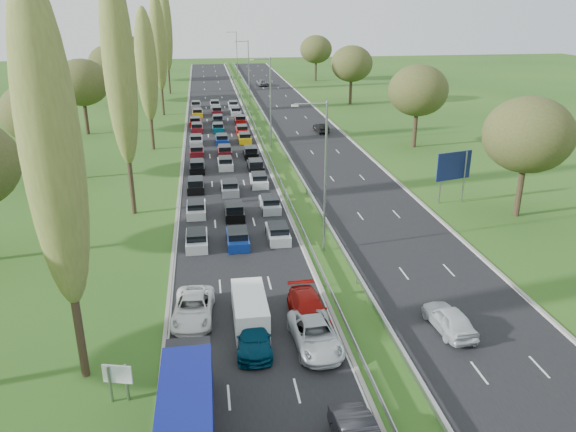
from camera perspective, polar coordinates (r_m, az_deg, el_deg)
ground at (r=80.19m, az=-1.90°, el=7.39°), size 260.00×260.00×0.00m
near_carriageway at (r=82.15m, az=-6.83°, el=7.58°), size 10.50×215.00×0.04m
far_carriageway at (r=83.61m, az=2.54°, el=7.95°), size 10.50×215.00×0.04m
central_reservation at (r=82.49m, az=-2.11°, el=8.16°), size 2.36×215.00×0.32m
lamp_columns at (r=77.04m, az=-1.78°, el=11.39°), size 0.18×140.18×12.00m
poplar_row at (r=66.29m, az=-15.10°, el=14.73°), size 2.80×127.80×22.44m
woodland_left at (r=63.54m, az=-24.73°, el=9.00°), size 8.00×166.00×11.10m
woodland_right at (r=71.03m, az=15.51°, el=11.22°), size 8.00×153.00×11.10m
traffic_queue_fill at (r=77.25m, az=-6.70°, el=7.07°), size 9.07×69.26×0.80m
near_car_2 at (r=36.20m, az=-9.60°, el=-9.22°), size 2.87×5.51×1.48m
near_car_7 at (r=33.20m, az=-3.48°, el=-12.00°), size 2.30×5.05×1.43m
near_car_8 at (r=36.00m, az=-3.91°, el=-9.15°), size 2.07×4.41×1.46m
near_car_10 at (r=33.17m, az=2.79°, el=-11.95°), size 2.75×5.51×1.50m
near_car_11 at (r=35.57m, az=2.10°, el=-9.45°), size 2.26×5.30×1.52m
far_car_0 at (r=35.91m, az=16.08°, el=-10.02°), size 2.17×4.66×1.55m
far_car_1 at (r=87.20m, az=3.38°, el=8.95°), size 1.83×4.34×1.39m
far_car_2 at (r=137.59m, az=-2.65°, el=13.40°), size 2.77×5.46×1.48m
blue_lorry at (r=26.99m, az=-10.16°, el=-18.34°), size 2.28×8.22×3.47m
white_van_rear at (r=35.15m, az=-3.92°, el=-9.39°), size 1.99×5.06×2.04m
info_sign at (r=30.07m, az=-16.91°, el=-15.46°), size 1.47×0.50×2.10m
direction_sign at (r=57.31m, az=16.48°, el=4.69°), size 3.89×1.13×5.20m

